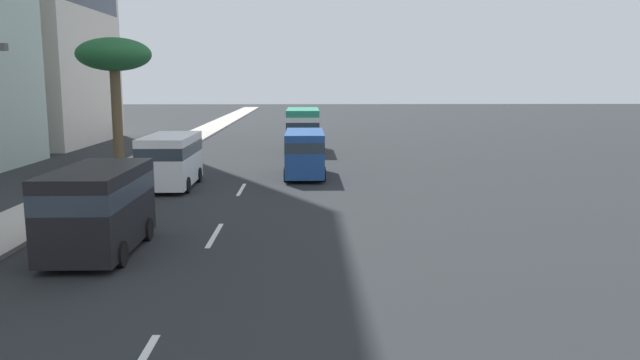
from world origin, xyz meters
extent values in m
plane|color=#26282B|center=(31.50, 0.00, 0.00)|extent=(198.00, 198.00, 0.00)
cube|color=#B2ADA3|center=(31.50, 6.95, 0.07)|extent=(162.00, 2.79, 0.15)
cube|color=silver|center=(15.39, 0.00, 0.01)|extent=(3.20, 0.16, 0.01)
cube|color=silver|center=(23.97, 0.00, 0.01)|extent=(3.20, 0.16, 0.01)
cube|color=#1E478C|center=(27.84, -2.93, 1.29)|extent=(5.23, 1.94, 2.17)
cube|color=#2D3842|center=(27.84, -2.93, 1.76)|extent=(5.24, 1.95, 0.52)
cylinder|color=black|center=(29.41, -2.01, 0.36)|extent=(0.72, 0.24, 0.72)
cylinder|color=black|center=(29.41, -3.85, 0.36)|extent=(0.72, 0.24, 0.72)
cylinder|color=black|center=(26.27, -2.01, 0.36)|extent=(0.72, 0.24, 0.72)
cylinder|color=black|center=(26.27, -3.85, 0.36)|extent=(0.72, 0.24, 0.72)
cube|color=black|center=(13.40, 3.03, 1.35)|extent=(4.76, 2.09, 2.30)
cube|color=#2D3842|center=(13.40, 3.03, 1.85)|extent=(4.77, 2.10, 0.55)
cylinder|color=black|center=(11.97, 2.04, 0.36)|extent=(0.72, 0.24, 0.72)
cylinder|color=black|center=(11.97, 4.02, 0.36)|extent=(0.72, 0.24, 0.72)
cylinder|color=black|center=(14.82, 2.04, 0.36)|extent=(0.72, 0.24, 0.72)
cylinder|color=black|center=(14.82, 4.02, 0.36)|extent=(0.72, 0.24, 0.72)
cube|color=white|center=(24.71, 3.34, 1.33)|extent=(5.12, 2.10, 2.26)
cube|color=#2D3842|center=(24.71, 3.34, 1.83)|extent=(5.13, 2.10, 0.54)
cylinder|color=black|center=(23.17, 2.35, 0.36)|extent=(0.72, 0.24, 0.72)
cylinder|color=black|center=(23.17, 4.34, 0.36)|extent=(0.72, 0.24, 0.72)
cylinder|color=black|center=(26.25, 2.35, 0.36)|extent=(0.72, 0.24, 0.72)
cylinder|color=black|center=(26.25, 4.34, 0.36)|extent=(0.72, 0.24, 0.72)
cube|color=silver|center=(39.75, -2.80, 1.40)|extent=(6.04, 2.22, 2.33)
cube|color=#268C66|center=(39.75, -2.80, 2.78)|extent=(6.04, 2.22, 0.44)
cube|color=#28333D|center=(39.75, -2.80, 1.84)|extent=(6.05, 2.23, 0.78)
cylinder|color=black|center=(41.51, -1.74, 0.42)|extent=(0.84, 0.26, 0.84)
cylinder|color=black|center=(41.51, -3.86, 0.42)|extent=(0.84, 0.26, 0.84)
cylinder|color=black|center=(38.00, -1.74, 0.42)|extent=(0.84, 0.26, 0.84)
cylinder|color=black|center=(38.00, -3.86, 0.42)|extent=(0.84, 0.26, 0.84)
cylinder|color=brown|center=(30.25, 7.41, 2.97)|extent=(0.56, 0.56, 5.64)
ellipsoid|color=#236033|center=(30.25, 7.41, 6.39)|extent=(4.00, 4.00, 1.80)
camera|label=1|loc=(-4.34, -2.94, 4.96)|focal=34.88mm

